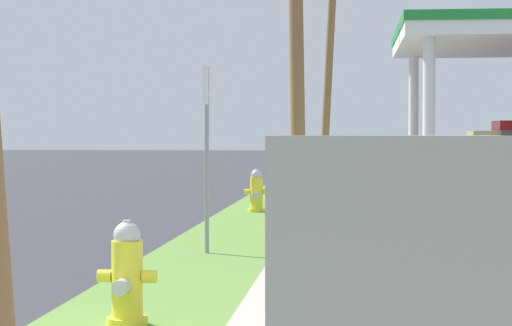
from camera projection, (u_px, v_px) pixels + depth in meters
name	position (u px, v px, depth m)	size (l,w,h in m)	color
fire_hydrant_nearest	(127.00, 280.00, 6.75)	(0.42, 0.38, 0.74)	yellow
fire_hydrant_second	(256.00, 193.00, 16.60)	(0.42, 0.38, 0.74)	yellow
fire_hydrant_third	(293.00, 172.00, 25.56)	(0.42, 0.37, 0.74)	yellow
utility_pole_background	(330.00, 42.00, 38.62)	(1.20, 1.34, 9.90)	olive
street_sign_post	(207.00, 119.00, 10.83)	(0.05, 0.36, 2.12)	gray
car_tan_by_near_pump	(491.00, 155.00, 34.60)	(1.98, 4.52, 1.57)	tan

